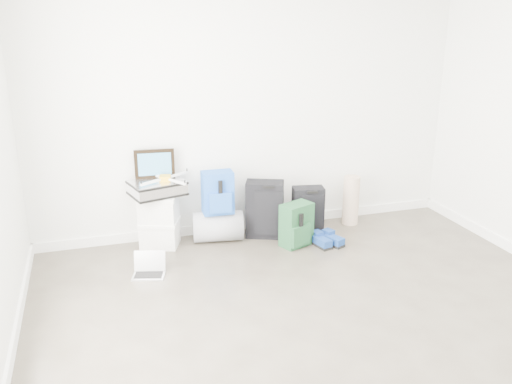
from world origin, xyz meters
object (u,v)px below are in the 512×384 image
object	(u,v)px
carry_on	(308,210)
laptop	(149,269)
briefcase	(157,188)
boxes_stack	(159,220)
large_suitcase	(265,209)
duffel_bag	(218,226)

from	to	relation	value
carry_on	laptop	size ratio (longest dim) A/B	1.55
carry_on	briefcase	bearing A→B (deg)	-174.55
boxes_stack	briefcase	distance (m)	0.34
briefcase	laptop	world-z (taller)	briefcase
large_suitcase	briefcase	bearing A→B (deg)	-162.35
boxes_stack	carry_on	distance (m)	1.55
briefcase	carry_on	world-z (taller)	briefcase
duffel_bag	carry_on	xyz separation A→B (m)	(0.96, -0.09, 0.10)
laptop	boxes_stack	bearing A→B (deg)	89.15
briefcase	large_suitcase	bearing A→B (deg)	-19.48
large_suitcase	carry_on	distance (m)	0.47
boxes_stack	duffel_bag	world-z (taller)	boxes_stack
large_suitcase	laptop	distance (m)	1.40
duffel_bag	laptop	xyz separation A→B (m)	(-0.77, -0.56, -0.11)
duffel_bag	carry_on	world-z (taller)	carry_on
boxes_stack	carry_on	world-z (taller)	boxes_stack
large_suitcase	laptop	size ratio (longest dim) A/B	1.83
boxes_stack	large_suitcase	bearing A→B (deg)	16.22
carry_on	laptop	bearing A→B (deg)	-154.06
carry_on	duffel_bag	bearing A→B (deg)	-174.65
briefcase	carry_on	xyz separation A→B (m)	(1.55, -0.14, -0.36)
large_suitcase	duffel_bag	bearing A→B (deg)	-161.89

